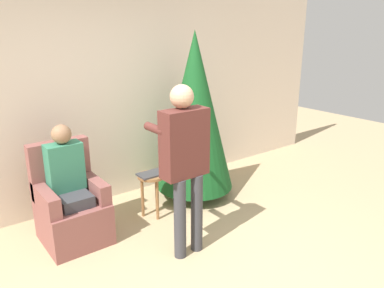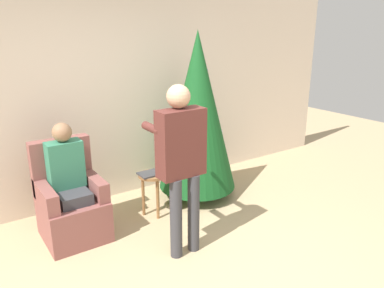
{
  "view_description": "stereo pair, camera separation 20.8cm",
  "coord_description": "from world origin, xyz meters",
  "px_view_note": "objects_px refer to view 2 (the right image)",
  "views": [
    {
      "loc": [
        -1.86,
        -2.12,
        2.2
      ],
      "look_at": [
        0.56,
        1.04,
        0.95
      ],
      "focal_mm": 35.0,
      "sensor_mm": 36.0,
      "label": 1
    },
    {
      "loc": [
        -1.69,
        -2.25,
        2.2
      ],
      "look_at": [
        0.56,
        1.04,
        0.95
      ],
      "focal_mm": 35.0,
      "sensor_mm": 36.0,
      "label": 2
    }
  ],
  "objects_px": {
    "armchair": "(71,205)",
    "person_standing": "(181,155)",
    "person_seated": "(69,177)",
    "christmas_tree": "(197,112)",
    "side_stool": "(152,183)"
  },
  "relations": [
    {
      "from": "armchair",
      "to": "person_standing",
      "type": "bearing_deg",
      "value": -48.08
    },
    {
      "from": "armchair",
      "to": "person_seated",
      "type": "height_order",
      "value": "person_seated"
    },
    {
      "from": "christmas_tree",
      "to": "armchair",
      "type": "bearing_deg",
      "value": -178.26
    },
    {
      "from": "person_seated",
      "to": "person_standing",
      "type": "bearing_deg",
      "value": -47.09
    },
    {
      "from": "christmas_tree",
      "to": "side_stool",
      "type": "distance_m",
      "value": 1.07
    },
    {
      "from": "christmas_tree",
      "to": "side_stool",
      "type": "relative_size",
      "value": 4.06
    },
    {
      "from": "armchair",
      "to": "side_stool",
      "type": "relative_size",
      "value": 1.97
    },
    {
      "from": "christmas_tree",
      "to": "person_seated",
      "type": "relative_size",
      "value": 1.72
    },
    {
      "from": "person_seated",
      "to": "person_standing",
      "type": "height_order",
      "value": "person_standing"
    },
    {
      "from": "armchair",
      "to": "person_standing",
      "type": "relative_size",
      "value": 0.62
    },
    {
      "from": "person_seated",
      "to": "person_standing",
      "type": "xyz_separation_m",
      "value": [
        0.83,
        -0.89,
        0.33
      ]
    },
    {
      "from": "person_standing",
      "to": "side_stool",
      "type": "distance_m",
      "value": 1.04
    },
    {
      "from": "christmas_tree",
      "to": "person_seated",
      "type": "height_order",
      "value": "christmas_tree"
    },
    {
      "from": "armchair",
      "to": "christmas_tree",
      "type": "bearing_deg",
      "value": 1.74
    },
    {
      "from": "person_seated",
      "to": "side_stool",
      "type": "bearing_deg",
      "value": -3.71
    }
  ]
}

